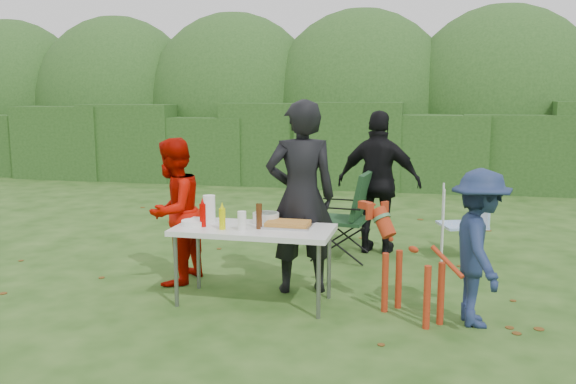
% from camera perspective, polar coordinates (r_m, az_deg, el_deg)
% --- Properties ---
extents(ground, '(80.00, 80.00, 0.00)m').
position_cam_1_polar(ground, '(5.78, -4.81, -10.98)').
color(ground, '#1E4211').
extents(hedge_row, '(22.00, 1.40, 1.70)m').
position_cam_1_polar(hedge_row, '(13.31, 5.95, 4.24)').
color(hedge_row, '#23471C').
rests_on(hedge_row, ground).
extents(shrub_backdrop, '(20.00, 2.60, 3.20)m').
position_cam_1_polar(shrub_backdrop, '(14.85, 6.81, 7.63)').
color(shrub_backdrop, '#3D6628').
rests_on(shrub_backdrop, ground).
extents(folding_table, '(1.50, 0.70, 0.74)m').
position_cam_1_polar(folding_table, '(5.79, -3.23, -3.84)').
color(folding_table, silver).
rests_on(folding_table, ground).
extents(person_cook, '(0.82, 0.68, 1.94)m').
position_cam_1_polar(person_cook, '(6.08, 1.23, -0.49)').
color(person_cook, black).
rests_on(person_cook, ground).
extents(person_red_jacket, '(0.67, 0.81, 1.54)m').
position_cam_1_polar(person_red_jacket, '(6.50, -10.69, -1.79)').
color(person_red_jacket, '#B20A00').
rests_on(person_red_jacket, ground).
extents(person_black_puffy, '(1.09, 0.56, 1.79)m').
position_cam_1_polar(person_black_puffy, '(7.67, 8.51, 0.87)').
color(person_black_puffy, black).
rests_on(person_black_puffy, ground).
extents(child, '(0.65, 0.95, 1.36)m').
position_cam_1_polar(child, '(5.50, 17.45, -5.00)').
color(child, '#1C294E').
rests_on(child, ground).
extents(dog, '(1.03, 0.97, 0.96)m').
position_cam_1_polar(dog, '(5.55, 11.61, -6.80)').
color(dog, '#A62F14').
rests_on(dog, ground).
extents(camping_chair, '(0.73, 0.73, 1.07)m').
position_cam_1_polar(camping_chair, '(7.43, 4.95, -2.13)').
color(camping_chair, '#193A1E').
rests_on(camping_chair, ground).
extents(lawn_chair, '(0.69, 0.69, 0.91)m').
position_cam_1_polar(lawn_chair, '(7.68, 15.97, -2.70)').
color(lawn_chair, '#4281E1').
rests_on(lawn_chair, ground).
extents(food_tray, '(0.45, 0.30, 0.02)m').
position_cam_1_polar(food_tray, '(5.78, -0.01, -3.20)').
color(food_tray, '#B7B7BA').
rests_on(food_tray, folding_table).
extents(focaccia_bread, '(0.40, 0.26, 0.04)m').
position_cam_1_polar(focaccia_bread, '(5.77, -0.01, -2.93)').
color(focaccia_bread, '#C07D31').
rests_on(focaccia_bread, food_tray).
extents(mustard_bottle, '(0.06, 0.06, 0.20)m').
position_cam_1_polar(mustard_bottle, '(5.70, -6.17, -2.51)').
color(mustard_bottle, '#D3D506').
rests_on(mustard_bottle, folding_table).
extents(ketchup_bottle, '(0.06, 0.06, 0.22)m').
position_cam_1_polar(ketchup_bottle, '(5.83, -7.98, -2.18)').
color(ketchup_bottle, '#B60300').
rests_on(ketchup_bottle, folding_table).
extents(beer_bottle, '(0.06, 0.06, 0.24)m').
position_cam_1_polar(beer_bottle, '(5.69, -2.72, -2.27)').
color(beer_bottle, '#47230F').
rests_on(beer_bottle, folding_table).
extents(paper_towel_roll, '(0.12, 0.12, 0.26)m').
position_cam_1_polar(paper_towel_roll, '(6.07, -7.38, -1.53)').
color(paper_towel_roll, white).
rests_on(paper_towel_roll, folding_table).
extents(cup_stack, '(0.08, 0.08, 0.18)m').
position_cam_1_polar(cup_stack, '(5.64, -4.34, -2.72)').
color(cup_stack, white).
rests_on(cup_stack, folding_table).
extents(pasta_bowl, '(0.26, 0.26, 0.10)m').
position_cam_1_polar(pasta_bowl, '(5.96, -2.08, -2.43)').
color(pasta_bowl, silver).
rests_on(pasta_bowl, folding_table).
extents(plate_stack, '(0.24, 0.24, 0.05)m').
position_cam_1_polar(plate_stack, '(5.92, -8.80, -2.87)').
color(plate_stack, white).
rests_on(plate_stack, folding_table).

